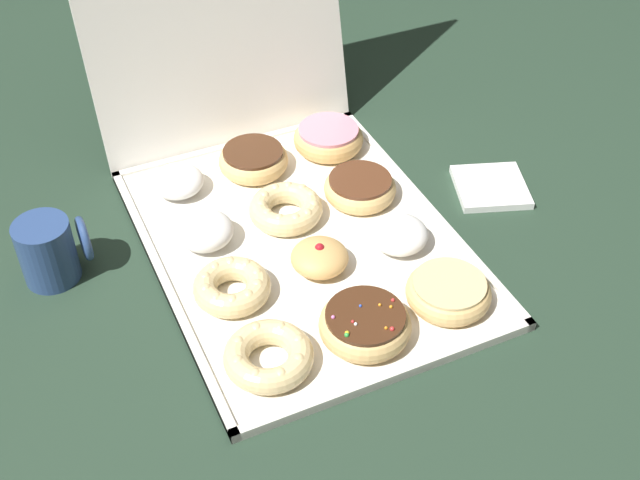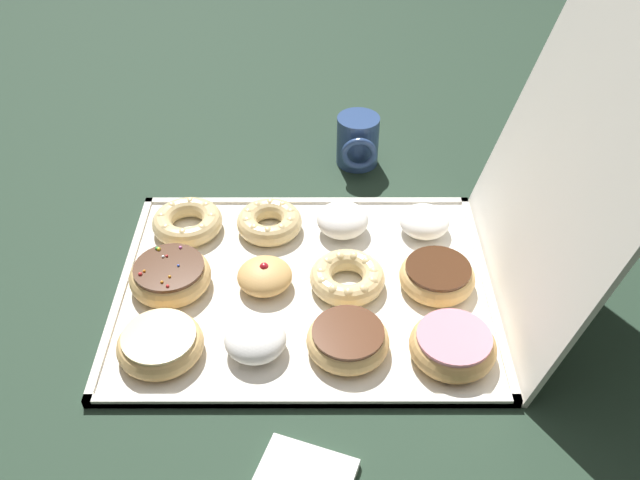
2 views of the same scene
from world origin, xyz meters
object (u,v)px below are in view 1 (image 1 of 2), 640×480
(powdered_filled_donut_5, at_px, (399,234))
(cruller_donut_7, at_px, (288,208))
(glazed_ring_donut_2, at_px, (449,291))
(pink_frosted_donut_11, at_px, (328,138))
(cruller_donut_3, at_px, (232,286))
(cruller_donut_0, at_px, (269,356))
(chocolate_frosted_donut_8, at_px, (360,188))
(coffee_mug, at_px, (49,250))
(powdered_filled_donut_9, at_px, (178,181))
(jelly_filled_donut_4, at_px, (321,257))
(sprinkle_donut_1, at_px, (366,324))
(powdered_filled_donut_6, at_px, (205,231))
(chocolate_frosted_donut_10, at_px, (252,160))
(donut_box, at_px, (303,245))
(napkin_stack, at_px, (492,189))

(powdered_filled_donut_5, xyz_separation_m, cruller_donut_7, (-0.12, 0.13, -0.00))
(glazed_ring_donut_2, relative_size, pink_frosted_donut_11, 1.00)
(cruller_donut_3, distance_m, pink_frosted_donut_11, 0.38)
(cruller_donut_0, distance_m, chocolate_frosted_donut_8, 0.37)
(pink_frosted_donut_11, xyz_separation_m, coffee_mug, (-0.49, -0.11, 0.02))
(coffee_mug, bearing_deg, powdered_filled_donut_9, 25.03)
(jelly_filled_donut_4, bearing_deg, coffee_mug, 156.21)
(powdered_filled_donut_9, bearing_deg, glazed_ring_donut_2, -56.03)
(glazed_ring_donut_2, relative_size, cruller_donut_7, 1.04)
(cruller_donut_0, height_order, chocolate_frosted_donut_8, chocolate_frosted_donut_8)
(cruller_donut_0, relative_size, cruller_donut_7, 1.02)
(cruller_donut_0, bearing_deg, jelly_filled_donut_4, 44.95)
(cruller_donut_7, height_order, powdered_filled_donut_9, powdered_filled_donut_9)
(jelly_filled_donut_4, xyz_separation_m, powdered_filled_donut_9, (-0.13, 0.26, 0.00))
(sprinkle_donut_1, xyz_separation_m, powdered_filled_donut_6, (-0.13, 0.26, 0.00))
(chocolate_frosted_donut_10, relative_size, coffee_mug, 1.16)
(donut_box, xyz_separation_m, powdered_filled_donut_6, (-0.13, 0.06, 0.03))
(jelly_filled_donut_4, bearing_deg, pink_frosted_donut_11, 62.87)
(chocolate_frosted_donut_8, bearing_deg, napkin_stack, -17.59)
(cruller_donut_0, relative_size, glazed_ring_donut_2, 0.98)
(sprinkle_donut_1, relative_size, coffee_mug, 1.24)
(sprinkle_donut_1, xyz_separation_m, cruller_donut_7, (0.00, 0.27, -0.00))
(cruller_donut_3, height_order, cruller_donut_7, same)
(sprinkle_donut_1, bearing_deg, napkin_stack, 30.77)
(glazed_ring_donut_2, height_order, powdered_filled_donut_5, powdered_filled_donut_5)
(powdered_filled_donut_6, bearing_deg, powdered_filled_donut_9, 89.81)
(sprinkle_donut_1, distance_m, coffee_mug, 0.46)
(glazed_ring_donut_2, distance_m, cruller_donut_7, 0.29)
(powdered_filled_donut_5, xyz_separation_m, powdered_filled_donut_6, (-0.26, 0.13, 0.00))
(donut_box, distance_m, powdered_filled_donut_5, 0.15)
(jelly_filled_donut_4, distance_m, napkin_stack, 0.34)
(donut_box, distance_m, glazed_ring_donut_2, 0.24)
(cruller_donut_7, xyz_separation_m, coffee_mug, (-0.35, 0.03, 0.02))
(napkin_stack, bearing_deg, cruller_donut_3, -173.14)
(coffee_mug, xyz_separation_m, napkin_stack, (0.68, -0.10, -0.04))
(cruller_donut_3, distance_m, cruller_donut_7, 0.19)
(glazed_ring_donut_2, bearing_deg, pink_frosted_donut_11, 89.26)
(pink_frosted_donut_11, bearing_deg, glazed_ring_donut_2, -90.74)
(cruller_donut_7, xyz_separation_m, pink_frosted_donut_11, (0.13, 0.14, 0.00))
(chocolate_frosted_donut_10, bearing_deg, napkin_stack, -31.40)
(powdered_filled_donut_6, relative_size, pink_frosted_donut_11, 0.71)
(cruller_donut_0, xyz_separation_m, chocolate_frosted_donut_10, (0.13, 0.40, 0.00))
(cruller_donut_0, relative_size, chocolate_frosted_donut_10, 1.01)
(glazed_ring_donut_2, xyz_separation_m, powdered_filled_donut_6, (-0.26, 0.26, 0.00))
(sprinkle_donut_1, distance_m, jelly_filled_donut_4, 0.14)
(glazed_ring_donut_2, relative_size, jelly_filled_donut_4, 1.42)
(powdered_filled_donut_9, distance_m, napkin_stack, 0.51)
(cruller_donut_0, bearing_deg, coffee_mug, 126.25)
(chocolate_frosted_donut_10, bearing_deg, coffee_mug, -163.02)
(coffee_mug, bearing_deg, cruller_donut_0, -53.75)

